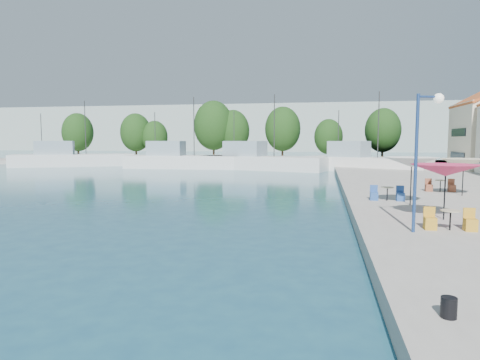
% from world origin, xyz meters
% --- Properties ---
extents(quay_far, '(90.00, 16.00, 0.60)m').
position_xyz_m(quay_far, '(-8.00, 67.00, 0.30)').
color(quay_far, gray).
rests_on(quay_far, ground).
extents(hill_west, '(180.00, 40.00, 16.00)m').
position_xyz_m(hill_west, '(-30.00, 160.00, 8.00)').
color(hill_west, '#95A29A').
rests_on(hill_west, ground).
extents(hill_east, '(140.00, 40.00, 12.00)m').
position_xyz_m(hill_east, '(40.00, 180.00, 6.00)').
color(hill_east, '#95A29A').
rests_on(hill_east, ground).
extents(trawler_01, '(17.58, 12.02, 10.20)m').
position_xyz_m(trawler_01, '(-32.68, 56.26, 1.07)').
color(trawler_01, silver).
rests_on(trawler_01, ground).
extents(trawler_02, '(16.10, 4.86, 10.20)m').
position_xyz_m(trawler_02, '(-14.93, 54.75, 1.07)').
color(trawler_02, silver).
rests_on(trawler_02, ground).
extents(trawler_03, '(17.54, 9.06, 10.20)m').
position_xyz_m(trawler_03, '(-3.79, 54.42, 1.07)').
color(trawler_03, silver).
rests_on(trawler_03, ground).
extents(trawler_04, '(15.27, 11.09, 10.20)m').
position_xyz_m(trawler_04, '(9.42, 53.71, 1.07)').
color(trawler_04, silver).
rests_on(trawler_04, ground).
extents(tree_01, '(5.54, 5.54, 8.20)m').
position_xyz_m(tree_01, '(-39.30, 69.02, 5.33)').
color(tree_01, '#3F2B19').
rests_on(tree_01, quay_far).
extents(tree_02, '(5.48, 5.48, 8.11)m').
position_xyz_m(tree_02, '(-28.60, 70.28, 5.28)').
color(tree_02, '#3F2B19').
rests_on(tree_02, quay_far).
extents(tree_03, '(4.56, 4.56, 6.76)m').
position_xyz_m(tree_03, '(-24.94, 70.21, 4.50)').
color(tree_03, '#3F2B19').
rests_on(tree_03, quay_far).
extents(tree_04, '(6.81, 6.81, 10.08)m').
position_xyz_m(tree_04, '(-14.09, 70.06, 6.42)').
color(tree_04, '#3F2B19').
rests_on(tree_04, quay_far).
extents(tree_05, '(5.75, 5.75, 8.51)m').
position_xyz_m(tree_05, '(-10.86, 70.86, 5.51)').
color(tree_05, '#3F2B19').
rests_on(tree_05, quay_far).
extents(tree_06, '(6.09, 6.09, 9.02)m').
position_xyz_m(tree_06, '(-2.35, 71.74, 5.81)').
color(tree_06, '#3F2B19').
rests_on(tree_06, quay_far).
extents(tree_07, '(4.51, 4.51, 6.68)m').
position_xyz_m(tree_07, '(5.32, 68.16, 4.45)').
color(tree_07, '#3F2B19').
rests_on(tree_07, quay_far).
extents(tree_08, '(5.75, 5.75, 8.52)m').
position_xyz_m(tree_08, '(14.02, 71.30, 5.51)').
color(tree_08, '#3F2B19').
rests_on(tree_08, quay_far).
extents(umbrella_pink, '(2.88, 2.88, 2.34)m').
position_xyz_m(umbrella_pink, '(9.65, 17.33, 2.69)').
color(umbrella_pink, black).
rests_on(umbrella_pink, quay_right).
extents(umbrella_white, '(2.77, 2.77, 2.47)m').
position_xyz_m(umbrella_white, '(9.07, 21.37, 2.82)').
color(umbrella_white, black).
rests_on(umbrella_white, quay_right).
extents(umbrella_cream, '(2.73, 2.73, 2.24)m').
position_xyz_m(umbrella_cream, '(12.89, 25.90, 2.59)').
color(umbrella_cream, black).
rests_on(umbrella_cream, quay_right).
extents(cafe_table_01, '(1.82, 0.70, 0.76)m').
position_xyz_m(cafe_table_01, '(9.30, 15.09, 0.89)').
color(cafe_table_01, black).
rests_on(cafe_table_01, quay_right).
extents(cafe_table_02, '(1.82, 0.70, 0.76)m').
position_xyz_m(cafe_table_02, '(8.12, 22.81, 0.89)').
color(cafe_table_02, black).
rests_on(cafe_table_02, quay_right).
extents(cafe_table_03, '(1.82, 0.70, 0.76)m').
position_xyz_m(cafe_table_03, '(12.11, 27.80, 0.89)').
color(cafe_table_03, black).
rests_on(cafe_table_03, quay_right).
extents(street_lamp, '(0.99, 0.52, 5.03)m').
position_xyz_m(street_lamp, '(8.19, 14.60, 4.09)').
color(street_lamp, navy).
rests_on(street_lamp, quay_right).
extents(bollard, '(0.30, 0.30, 0.40)m').
position_xyz_m(bollard, '(7.00, 6.60, 0.80)').
color(bollard, black).
rests_on(bollard, quay_right).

